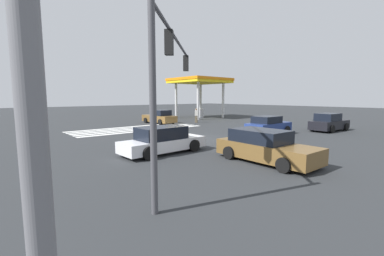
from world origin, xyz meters
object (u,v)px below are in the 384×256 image
Objects in this scene: pedestrian at (196,115)px; traffic_signal_mast at (171,66)px; car_2 at (329,123)px; car_3 at (268,126)px; car_5 at (160,117)px; car_1 at (163,141)px; car_4 at (265,147)px.

traffic_signal_mast is at bearing -0.96° from pedestrian.
car_3 is (6.37, -2.21, -0.01)m from car_2.
car_1 is at bearing 143.81° from car_5.
car_3 reaches higher than car_1.
car_5 is at bearing 13.05° from traffic_signal_mast.
traffic_signal_mast reaches higher than car_4.
car_1 is at bearing -4.78° from pedestrian.
pedestrian is (-9.87, -16.21, 0.24)m from car_4.
car_5 is at bearing 120.25° from car_2.
car_5 reaches higher than car_1.
car_5 reaches higher than car_4.
traffic_signal_mast reaches higher than pedestrian.
car_4 reaches higher than car_1.
car_1 is 5.46m from car_4.
car_2 is 17.73m from car_5.
car_2 is 14.17m from pedestrian.
traffic_signal_mast is 19.60m from car_2.
car_1 is at bearing 176.27° from car_2.
car_5 is 4.41m from pedestrian.
car_4 is 1.05× the size of car_5.
traffic_signal_mast is 21.32m from car_5.
car_4 is (14.17, 2.71, -0.02)m from car_2.
traffic_signal_mast is 1.25× the size of car_1.
traffic_signal_mast is 5.89m from car_1.
car_4 is (-2.67, 4.76, 0.03)m from car_1.
traffic_signal_mast is 21.78m from pedestrian.
car_2 is at bearing -18.50° from car_3.
pedestrian is at bearing 110.86° from car_2.
car_1 is at bearing 15.09° from traffic_signal_mast.
car_1 is at bearing -178.47° from car_3.
car_5 is at bearing -78.53° from pedestrian.
pedestrian is (4.29, -13.51, 0.22)m from car_2.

